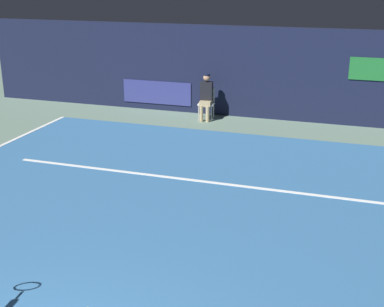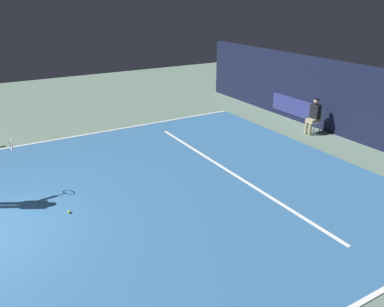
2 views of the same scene
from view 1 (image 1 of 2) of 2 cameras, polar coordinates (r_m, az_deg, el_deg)
name	(u,v)px [view 1 (image 1 of 2)]	position (r m, az deg, el deg)	size (l,w,h in m)	color
ground_plane	(166,222)	(9.07, -2.79, -7.38)	(33.64, 33.64, 0.00)	slate
court_surface	(166,221)	(9.06, -2.79, -7.34)	(10.75, 10.95, 0.01)	#336699
line_service	(200,181)	(10.71, 0.86, -2.99)	(8.38, 0.10, 0.01)	white
back_wall	(256,73)	(15.43, 6.95, 8.65)	(17.28, 0.33, 2.60)	#141933
line_judge_on_chair	(206,96)	(15.13, 1.55, 6.21)	(0.48, 0.56, 1.32)	white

